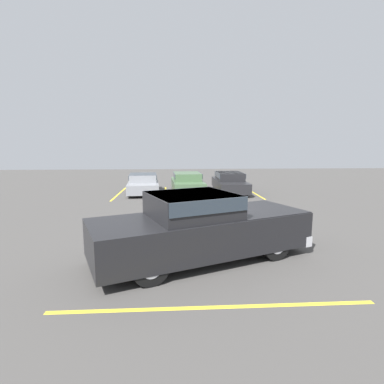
{
  "coord_description": "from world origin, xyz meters",
  "views": [
    {
      "loc": [
        -0.72,
        -8.29,
        2.97
      ],
      "look_at": [
        0.06,
        4.37,
        1.0
      ],
      "focal_mm": 28.0,
      "sensor_mm": 36.0,
      "label": 1
    }
  ],
  "objects_px": {
    "parked_sedan_a": "(143,183)",
    "parked_sedan_c": "(229,182)",
    "parked_sedan_b": "(187,182)",
    "pickup_truck": "(203,226)"
  },
  "relations": [
    {
      "from": "parked_sedan_a",
      "to": "parked_sedan_c",
      "type": "bearing_deg",
      "value": 84.1
    },
    {
      "from": "parked_sedan_c",
      "to": "parked_sedan_b",
      "type": "bearing_deg",
      "value": -90.95
    },
    {
      "from": "parked_sedan_a",
      "to": "parked_sedan_b",
      "type": "xyz_separation_m",
      "value": [
        2.79,
        -0.06,
        0.03
      ]
    },
    {
      "from": "parked_sedan_a",
      "to": "parked_sedan_c",
      "type": "relative_size",
      "value": 1.0
    },
    {
      "from": "pickup_truck",
      "to": "parked_sedan_a",
      "type": "distance_m",
      "value": 11.74
    },
    {
      "from": "pickup_truck",
      "to": "parked_sedan_b",
      "type": "distance_m",
      "value": 11.38
    },
    {
      "from": "pickup_truck",
      "to": "parked_sedan_b",
      "type": "bearing_deg",
      "value": 67.35
    },
    {
      "from": "pickup_truck",
      "to": "parked_sedan_c",
      "type": "bearing_deg",
      "value": 53.87
    },
    {
      "from": "parked_sedan_b",
      "to": "pickup_truck",
      "type": "bearing_deg",
      "value": -3.5
    },
    {
      "from": "parked_sedan_a",
      "to": "parked_sedan_b",
      "type": "relative_size",
      "value": 1.04
    }
  ]
}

